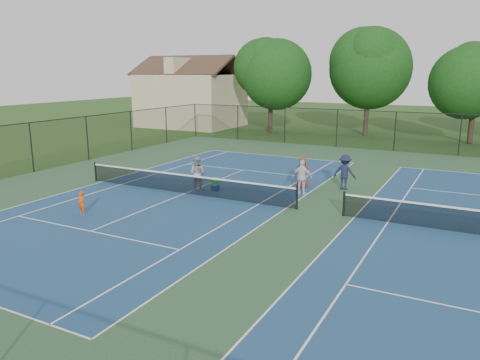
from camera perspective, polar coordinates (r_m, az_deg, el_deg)
The scene contains 15 objects.
ground at distance 20.59m, azimuth 9.65°, elevation -3.95°, with size 140.00×140.00×0.00m, color #234716.
court_pad at distance 20.59m, azimuth 9.65°, elevation -3.94°, with size 36.00×36.00×0.01m, color #2B4C2B.
tennis_court_left at distance 23.55m, azimuth -6.74°, elevation -1.43°, with size 12.00×23.83×1.07m.
perimeter_fence at distance 20.18m, azimuth 9.83°, elevation 0.40°, with size 36.08×36.08×3.02m.
tree_back_a at distance 46.79m, azimuth 3.80°, elevation 13.18°, with size 6.80×6.80×9.15m.
tree_back_b at distance 45.88m, azimuth 15.50°, elevation 13.45°, with size 7.60×7.60×10.03m.
tree_back_c at distance 43.80m, azimuth 26.89°, elevation 11.10°, with size 6.00×6.00×8.40m.
clapboard_house at distance 52.56m, azimuth -5.97°, elevation 9.92°, with size 10.80×8.10×7.65m.
child_player at distance 20.94m, azimuth -18.75°, elevation -2.70°, with size 0.38×0.25×1.04m, color #DB4B0E.
instructor at distance 24.12m, azimuth -5.23°, elevation 0.84°, with size 0.84×0.66×1.73m, color #969699.
bystander_a at distance 23.24m, azimuth 7.59°, elevation 0.32°, with size 1.02×0.43×1.74m, color silver.
bystander_b at distance 24.62m, azimuth 12.65°, elevation 0.93°, with size 1.18×0.68×1.82m, color #191B37.
bystander_c at distance 24.70m, azimuth 7.63°, elevation 0.92°, with size 0.79×0.51×1.61m, color maroon.
ball_crate at distance 23.88m, azimuth -3.04°, elevation -1.00°, with size 0.35×0.29×0.32m, color navy.
ball_hopper at distance 23.80m, azimuth -3.05°, elevation -0.18°, with size 0.33×0.27×0.38m, color green.
Camera 1 is at (5.92, -18.79, 5.99)m, focal length 35.00 mm.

